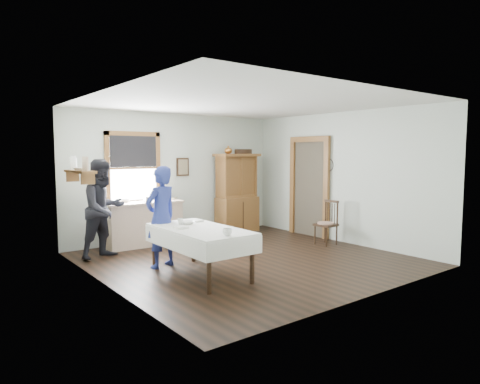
# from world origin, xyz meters

# --- Properties ---
(room) EXTENTS (5.01, 5.01, 2.70)m
(room) POSITION_xyz_m (0.00, 0.00, 1.35)
(room) COLOR black
(room) RESTS_ON ground
(window) EXTENTS (1.18, 0.07, 1.48)m
(window) POSITION_xyz_m (-1.00, 2.46, 1.63)
(window) COLOR white
(window) RESTS_ON room
(doorway) EXTENTS (0.09, 1.14, 2.22)m
(doorway) POSITION_xyz_m (2.46, 0.85, 1.16)
(doorway) COLOR #484134
(doorway) RESTS_ON room
(wall_shelf) EXTENTS (0.24, 1.00, 0.44)m
(wall_shelf) POSITION_xyz_m (-2.37, 1.54, 1.57)
(wall_shelf) COLOR brown
(wall_shelf) RESTS_ON room
(framed_picture) EXTENTS (0.30, 0.04, 0.40)m
(framed_picture) POSITION_xyz_m (0.15, 2.46, 1.55)
(framed_picture) COLOR #352012
(framed_picture) RESTS_ON room
(rug_beater) EXTENTS (0.01, 0.27, 0.27)m
(rug_beater) POSITION_xyz_m (2.45, 0.30, 1.72)
(rug_beater) COLOR black
(rug_beater) RESTS_ON room
(work_counter) EXTENTS (1.56, 0.63, 0.89)m
(work_counter) POSITION_xyz_m (-0.95, 2.16, 0.44)
(work_counter) COLOR #C8A98B
(work_counter) RESTS_ON room
(china_hutch) EXTENTS (1.10, 0.56, 1.83)m
(china_hutch) POSITION_xyz_m (1.45, 2.19, 0.92)
(china_hutch) COLOR brown
(china_hutch) RESTS_ON room
(dining_table) EXTENTS (0.97, 1.83, 0.73)m
(dining_table) POSITION_xyz_m (-1.19, -0.35, 0.37)
(dining_table) COLOR white
(dining_table) RESTS_ON room
(spindle_chair) EXTENTS (0.44, 0.44, 0.90)m
(spindle_chair) POSITION_xyz_m (2.00, -0.04, 0.45)
(spindle_chair) COLOR #352012
(spindle_chair) RESTS_ON room
(pail) EXTENTS (0.32, 0.32, 0.31)m
(pail) POSITION_xyz_m (0.42, 1.76, 0.15)
(pail) COLOR gray
(pail) RESTS_ON room
(wicker_basket) EXTENTS (0.42, 0.37, 0.21)m
(wicker_basket) POSITION_xyz_m (1.04, 2.03, 0.10)
(wicker_basket) COLOR #9C7946
(wicker_basket) RESTS_ON room
(woman_blue) EXTENTS (0.63, 0.50, 1.53)m
(woman_blue) POSITION_xyz_m (-1.42, 0.45, 0.76)
(woman_blue) COLOR navy
(woman_blue) RESTS_ON room
(figure_dark) EXTENTS (0.94, 0.83, 1.62)m
(figure_dark) POSITION_xyz_m (-1.93, 1.64, 0.81)
(figure_dark) COLOR black
(figure_dark) RESTS_ON room
(table_cup_a) EXTENTS (0.14, 0.14, 0.10)m
(table_cup_a) POSITION_xyz_m (-1.21, -1.09, 0.78)
(table_cup_a) COLOR white
(table_cup_a) RESTS_ON dining_table
(table_cup_b) EXTENTS (0.13, 0.13, 0.10)m
(table_cup_b) POSITION_xyz_m (-1.26, 0.12, 0.78)
(table_cup_b) COLOR white
(table_cup_b) RESTS_ON dining_table
(table_bowl) EXTENTS (0.24, 0.24, 0.06)m
(table_bowl) POSITION_xyz_m (-1.16, 0.07, 0.76)
(table_bowl) COLOR white
(table_bowl) RESTS_ON dining_table
(counter_book) EXTENTS (0.29, 0.29, 0.02)m
(counter_book) POSITION_xyz_m (-0.38, 2.18, 0.90)
(counter_book) COLOR #7E7254
(counter_book) RESTS_ON work_counter
(counter_bowl) EXTENTS (0.20, 0.20, 0.06)m
(counter_bowl) POSITION_xyz_m (-1.28, 2.28, 0.92)
(counter_bowl) COLOR white
(counter_bowl) RESTS_ON work_counter
(shelf_bowl) EXTENTS (0.22, 0.22, 0.05)m
(shelf_bowl) POSITION_xyz_m (-2.37, 1.55, 1.60)
(shelf_bowl) COLOR white
(shelf_bowl) RESTS_ON wall_shelf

